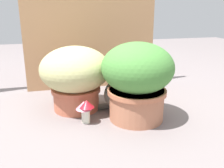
{
  "coord_description": "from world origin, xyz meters",
  "views": [
    {
      "loc": [
        -0.21,
        -1.37,
        0.62
      ],
      "look_at": [
        0.12,
        -0.03,
        0.18
      ],
      "focal_mm": 40.35,
      "sensor_mm": 36.0,
      "label": 1
    }
  ],
  "objects_px": {
    "mushroom_ornament_red": "(87,107)",
    "mushroom_ornament_pink": "(84,107)",
    "grass_planter": "(75,75)",
    "leafy_planter": "(137,78)",
    "cat": "(129,93)"
  },
  "relations": [
    {
      "from": "grass_planter",
      "to": "mushroom_ornament_pink",
      "type": "distance_m",
      "value": 0.24
    },
    {
      "from": "grass_planter",
      "to": "cat",
      "type": "xyz_separation_m",
      "value": [
        0.3,
        -0.12,
        -0.09
      ]
    },
    {
      "from": "grass_planter",
      "to": "mushroom_ornament_red",
      "type": "distance_m",
      "value": 0.25
    },
    {
      "from": "leafy_planter",
      "to": "cat",
      "type": "xyz_separation_m",
      "value": [
        -0.01,
        0.1,
        -0.11
      ]
    },
    {
      "from": "leafy_planter",
      "to": "mushroom_ornament_red",
      "type": "xyz_separation_m",
      "value": [
        -0.28,
        0.01,
        -0.14
      ]
    },
    {
      "from": "mushroom_ornament_red",
      "to": "mushroom_ornament_pink",
      "type": "distance_m",
      "value": 0.02
    },
    {
      "from": "cat",
      "to": "mushroom_ornament_red",
      "type": "relative_size",
      "value": 2.81
    },
    {
      "from": "grass_planter",
      "to": "mushroom_ornament_pink",
      "type": "height_order",
      "value": "grass_planter"
    },
    {
      "from": "leafy_planter",
      "to": "mushroom_ornament_pink",
      "type": "distance_m",
      "value": 0.33
    },
    {
      "from": "grass_planter",
      "to": "leafy_planter",
      "type": "bearing_deg",
      "value": -35.62
    },
    {
      "from": "grass_planter",
      "to": "mushroom_ornament_pink",
      "type": "bearing_deg",
      "value": -84.7
    },
    {
      "from": "grass_planter",
      "to": "leafy_planter",
      "type": "distance_m",
      "value": 0.38
    },
    {
      "from": "grass_planter",
      "to": "cat",
      "type": "height_order",
      "value": "grass_planter"
    },
    {
      "from": "cat",
      "to": "mushroom_ornament_pink",
      "type": "height_order",
      "value": "cat"
    },
    {
      "from": "leafy_planter",
      "to": "mushroom_ornament_red",
      "type": "height_order",
      "value": "leafy_planter"
    }
  ]
}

